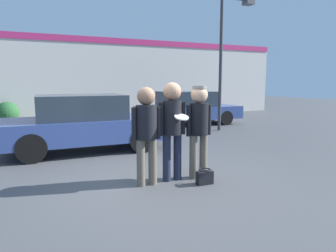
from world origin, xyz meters
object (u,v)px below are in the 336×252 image
(person_right, at_px, (199,123))
(street_lamp, at_px, (227,46))
(parked_car_near, at_px, (83,123))
(handbag, at_px, (205,177))
(parked_car_far, at_px, (188,108))
(person_left, at_px, (146,127))
(person_middle_with_frisbee, at_px, (172,122))
(shrub, at_px, (7,113))

(person_right, relative_size, street_lamp, 0.35)
(person_right, xyz_separation_m, street_lamp, (3.91, 4.81, 2.11))
(parked_car_near, distance_m, handbag, 4.06)
(parked_car_far, bearing_deg, person_left, -122.64)
(person_middle_with_frisbee, distance_m, parked_car_far, 7.70)
(street_lamp, bearing_deg, shrub, 145.62)
(person_left, xyz_separation_m, parked_car_near, (-0.61, 3.31, -0.29))
(person_middle_with_frisbee, xyz_separation_m, person_right, (0.52, -0.06, -0.04))
(shrub, height_order, handbag, shrub)
(shrub, bearing_deg, parked_car_near, -71.18)
(person_right, height_order, street_lamp, street_lamp)
(parked_car_far, bearing_deg, person_middle_with_frisbee, -119.60)
(person_middle_with_frisbee, xyz_separation_m, street_lamp, (4.44, 4.75, 2.07))
(parked_car_far, xyz_separation_m, handbag, (-3.36, -7.13, -0.59))
(person_left, relative_size, parked_car_near, 0.41)
(person_right, relative_size, shrub, 1.80)
(parked_car_far, xyz_separation_m, shrub, (-7.30, 3.48, -0.23))
(person_left, bearing_deg, street_lamp, 44.13)
(handbag, bearing_deg, street_lamp, 52.42)
(person_right, distance_m, parked_car_far, 7.51)
(person_left, distance_m, person_middle_with_frisbee, 0.53)
(person_right, relative_size, handbag, 5.87)
(person_left, height_order, street_lamp, street_lamp)
(person_right, height_order, parked_car_far, person_right)
(person_middle_with_frisbee, height_order, handbag, person_middle_with_frisbee)
(person_left, xyz_separation_m, person_right, (1.05, -0.00, 0.02))
(person_left, xyz_separation_m, parked_car_far, (4.32, 6.75, -0.33))
(person_middle_with_frisbee, relative_size, street_lamp, 0.36)
(person_left, distance_m, street_lamp, 7.23)
(handbag, bearing_deg, parked_car_near, 113.17)
(person_right, bearing_deg, person_middle_with_frisbee, 173.06)
(person_middle_with_frisbee, distance_m, handbag, 1.16)
(person_middle_with_frisbee, bearing_deg, handbag, -44.91)
(person_right, distance_m, parked_car_near, 3.72)
(street_lamp, xyz_separation_m, handbag, (-3.99, -5.19, -3.04))
(person_right, height_order, parked_car_near, person_right)
(person_middle_with_frisbee, height_order, parked_car_far, person_middle_with_frisbee)
(person_right, distance_m, street_lamp, 6.55)
(shrub, bearing_deg, parked_car_far, -25.53)
(shrub, bearing_deg, person_left, -73.80)
(parked_car_far, height_order, street_lamp, street_lamp)
(parked_car_far, distance_m, street_lamp, 3.19)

